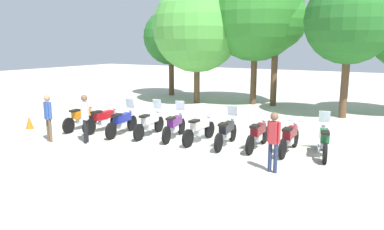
# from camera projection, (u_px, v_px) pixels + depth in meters

# --- Properties ---
(ground_plane) EXTENTS (80.00, 80.00, 0.00)m
(ground_plane) POSITION_uv_depth(u_px,v_px,m) (185.00, 141.00, 13.66)
(ground_plane) COLOR #BCB7A8
(motorcycle_0) EXTENTS (0.62, 2.18, 0.99)m
(motorcycle_0) POSITION_uv_depth(u_px,v_px,m) (81.00, 117.00, 15.49)
(motorcycle_0) COLOR black
(motorcycle_0) RESTS_ON ground_plane
(motorcycle_1) EXTENTS (0.62, 2.19, 0.99)m
(motorcycle_1) POSITION_uv_depth(u_px,v_px,m) (103.00, 119.00, 15.14)
(motorcycle_1) COLOR black
(motorcycle_1) RESTS_ON ground_plane
(motorcycle_2) EXTENTS (0.62, 2.18, 1.37)m
(motorcycle_2) POSITION_uv_depth(u_px,v_px,m) (122.00, 122.00, 14.56)
(motorcycle_2) COLOR black
(motorcycle_2) RESTS_ON ground_plane
(motorcycle_3) EXTENTS (0.62, 2.19, 1.37)m
(motorcycle_3) POSITION_uv_depth(u_px,v_px,m) (150.00, 123.00, 14.34)
(motorcycle_3) COLOR black
(motorcycle_3) RESTS_ON ground_plane
(motorcycle_4) EXTENTS (0.69, 2.17, 1.37)m
(motorcycle_4) POSITION_uv_depth(u_px,v_px,m) (175.00, 125.00, 13.94)
(motorcycle_4) COLOR black
(motorcycle_4) RESTS_ON ground_plane
(motorcycle_5) EXTENTS (0.62, 2.19, 0.99)m
(motorcycle_5) POSITION_uv_depth(u_px,v_px,m) (200.00, 129.00, 13.42)
(motorcycle_5) COLOR black
(motorcycle_5) RESTS_ON ground_plane
(motorcycle_6) EXTENTS (0.62, 2.19, 1.37)m
(motorcycle_6) POSITION_uv_depth(u_px,v_px,m) (226.00, 132.00, 12.92)
(motorcycle_6) COLOR black
(motorcycle_6) RESTS_ON ground_plane
(motorcycle_7) EXTENTS (0.62, 2.19, 0.99)m
(motorcycle_7) POSITION_uv_depth(u_px,v_px,m) (258.00, 134.00, 12.60)
(motorcycle_7) COLOR black
(motorcycle_7) RESTS_ON ground_plane
(motorcycle_8) EXTENTS (0.62, 2.19, 0.99)m
(motorcycle_8) POSITION_uv_depth(u_px,v_px,m) (290.00, 138.00, 12.15)
(motorcycle_8) COLOR black
(motorcycle_8) RESTS_ON ground_plane
(motorcycle_9) EXTENTS (0.74, 2.15, 1.37)m
(motorcycle_9) POSITION_uv_depth(u_px,v_px,m) (324.00, 140.00, 11.77)
(motorcycle_9) COLOR black
(motorcycle_9) RESTS_ON ground_plane
(person_0) EXTENTS (0.31, 0.39, 1.77)m
(person_0) POSITION_uv_depth(u_px,v_px,m) (85.00, 115.00, 13.22)
(person_0) COLOR black
(person_0) RESTS_ON ground_plane
(person_1) EXTENTS (0.41, 0.27, 1.73)m
(person_1) POSITION_uv_depth(u_px,v_px,m) (48.00, 114.00, 13.40)
(person_1) COLOR brown
(person_1) RESTS_ON ground_plane
(person_2) EXTENTS (0.41, 0.26, 1.71)m
(person_2) POSITION_uv_depth(u_px,v_px,m) (274.00, 137.00, 10.15)
(person_2) COLOR #232D4C
(person_2) RESTS_ON ground_plane
(tree_0) EXTENTS (3.79, 3.79, 5.91)m
(tree_0) POSITION_uv_depth(u_px,v_px,m) (171.00, 37.00, 25.22)
(tree_0) COLOR brown
(tree_0) RESTS_ON ground_plane
(tree_1) EXTENTS (5.26, 5.26, 7.12)m
(tree_1) POSITION_uv_depth(u_px,v_px,m) (197.00, 28.00, 21.76)
(tree_1) COLOR brown
(tree_1) RESTS_ON ground_plane
(tree_2) EXTENTS (5.51, 5.51, 8.05)m
(tree_2) POSITION_uv_depth(u_px,v_px,m) (256.00, 13.00, 21.12)
(tree_2) COLOR brown
(tree_2) RESTS_ON ground_plane
(tree_3) EXTENTS (3.42, 3.42, 6.59)m
(tree_3) POSITION_uv_depth(u_px,v_px,m) (276.00, 20.00, 20.61)
(tree_3) COLOR brown
(tree_3) RESTS_ON ground_plane
(tree_4) EXTENTS (4.15, 4.15, 6.72)m
(tree_4) POSITION_uv_depth(u_px,v_px,m) (350.00, 20.00, 17.13)
(tree_4) COLOR brown
(tree_4) RESTS_ON ground_plane
(traffic_cone) EXTENTS (0.32, 0.32, 0.55)m
(traffic_cone) POSITION_uv_depth(u_px,v_px,m) (29.00, 122.00, 15.59)
(traffic_cone) COLOR orange
(traffic_cone) RESTS_ON ground_plane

